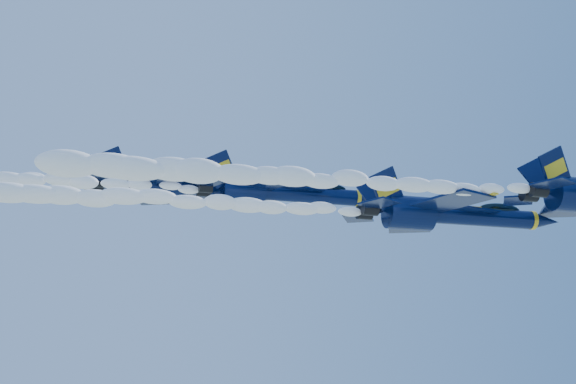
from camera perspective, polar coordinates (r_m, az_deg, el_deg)
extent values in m
ellipsoid|color=#071238|center=(70.73, 19.73, -0.19)|extent=(1.71, 2.96, 7.01)
cube|color=#071238|center=(75.33, 19.12, -1.11)|extent=(5.88, 6.97, 0.20)
cube|color=#071238|center=(68.95, 18.47, 1.56)|extent=(3.57, 1.13, 3.84)
cube|color=#071238|center=(70.80, 17.47, 1.03)|extent=(3.57, 1.13, 3.84)
cylinder|color=black|center=(68.07, 17.39, 0.14)|extent=(1.32, 1.21, 1.21)
cylinder|color=black|center=(69.24, 16.77, -0.17)|extent=(1.32, 1.21, 1.21)
ellipsoid|color=white|center=(60.85, 1.29, 1.02)|extent=(37.75, 2.14, 1.92)
cylinder|color=#071238|center=(73.51, 13.57, -1.74)|extent=(9.91, 1.65, 1.65)
ellipsoid|color=#071238|center=(70.53, 8.59, -1.47)|extent=(1.72, 2.97, 7.04)
cone|color=#071238|center=(76.69, 17.79, -2.00)|extent=(2.86, 1.65, 1.65)
cylinder|color=yellow|center=(76.00, 16.95, -1.95)|extent=(0.39, 1.72, 1.72)
ellipsoid|color=black|center=(74.59, 14.80, -1.20)|extent=(3.96, 1.29, 1.09)
cube|color=yellow|center=(74.51, 14.82, -1.45)|extent=(4.62, 1.10, 0.20)
cube|color=#071238|center=(67.49, 11.60, -0.63)|extent=(5.90, 6.99, 0.20)
cube|color=#071238|center=(75.23, 8.68, -2.32)|extent=(5.90, 6.99, 0.20)
cube|color=yellow|center=(68.20, 12.76, -0.62)|extent=(2.65, 5.51, 0.11)
cube|color=yellow|center=(75.87, 9.74, -2.30)|extent=(2.65, 5.51, 0.11)
cube|color=#071238|center=(69.03, 7.06, 0.25)|extent=(3.59, 1.13, 3.86)
cube|color=#071238|center=(71.10, 6.38, -0.25)|extent=(3.59, 1.13, 3.86)
cylinder|color=black|center=(68.47, 5.86, -1.18)|extent=(1.32, 1.21, 1.21)
cylinder|color=black|center=(69.77, 5.45, -1.47)|extent=(1.32, 1.21, 1.21)
cube|color=yellow|center=(72.24, 11.22, -0.94)|extent=(12.11, 0.39, 0.09)
ellipsoid|color=white|center=(65.07, -10.61, -0.44)|extent=(37.75, 2.15, 1.93)
cylinder|color=#071238|center=(77.96, 1.57, -0.21)|extent=(9.51, 1.58, 1.58)
ellipsoid|color=#071238|center=(76.42, -3.22, 0.09)|extent=(1.65, 2.85, 6.76)
cone|color=#071238|center=(79.84, 5.80, -0.51)|extent=(2.75, 1.58, 1.58)
cylinder|color=yellow|center=(79.42, 4.94, -0.45)|extent=(0.37, 1.65, 1.65)
ellipsoid|color=black|center=(78.68, 2.82, 0.25)|extent=(3.80, 1.24, 1.05)
cube|color=yellow|center=(78.60, 2.83, 0.03)|extent=(4.44, 1.06, 0.19)
cube|color=#071238|center=(72.86, -1.09, 0.90)|extent=(5.66, 6.71, 0.19)
cube|color=#071238|center=(80.79, -2.50, -0.76)|extent=(5.66, 6.71, 0.19)
cube|color=yellow|center=(73.24, 0.03, 0.89)|extent=(2.55, 5.29, 0.11)
cube|color=yellow|center=(81.13, -1.48, -0.76)|extent=(2.55, 5.29, 0.11)
cube|color=#071238|center=(75.43, -4.77, 1.63)|extent=(3.44, 1.09, 3.70)
cube|color=#071238|center=(77.52, -5.05, 1.15)|extent=(3.44, 1.09, 3.70)
cylinder|color=black|center=(75.14, -5.88, 0.38)|extent=(1.27, 1.16, 1.16)
cylinder|color=black|center=(76.45, -6.04, 0.10)|extent=(1.27, 1.16, 1.16)
cube|color=yellow|center=(77.39, -0.69, 0.53)|extent=(11.62, 0.37, 0.08)
cylinder|color=#071238|center=(80.38, -6.15, 0.18)|extent=(9.31, 1.55, 1.55)
ellipsoid|color=#071238|center=(79.72, -10.78, 0.46)|extent=(1.61, 2.79, 6.62)
cone|color=#071238|center=(81.43, -1.97, -0.11)|extent=(2.69, 1.55, 1.55)
cylinder|color=yellow|center=(81.18, -2.83, -0.06)|extent=(0.36, 1.61, 1.61)
ellipsoid|color=black|center=(80.85, -4.90, 0.62)|extent=(3.73, 1.21, 1.02)
cube|color=yellow|center=(80.77, -4.91, 0.41)|extent=(4.35, 1.03, 0.19)
cube|color=#071238|center=(75.91, -9.15, 1.25)|extent=(5.55, 6.58, 0.19)
cube|color=#071238|center=(83.84, -9.73, -0.35)|extent=(5.55, 6.58, 0.19)
cube|color=yellow|center=(76.08, -8.06, 1.24)|extent=(2.50, 5.18, 0.10)
cube|color=yellow|center=(83.99, -8.74, -0.35)|extent=(2.50, 5.18, 0.10)
cube|color=#071238|center=(79.04, -12.31, 1.91)|extent=(3.37, 1.07, 3.63)
cube|color=#071238|center=(81.12, -12.39, 1.46)|extent=(3.37, 1.07, 3.63)
cylinder|color=black|center=(78.93, -13.37, 0.74)|extent=(1.24, 1.14, 1.14)
cylinder|color=black|center=(80.23, -13.40, 0.48)|extent=(1.24, 1.14, 1.14)
cube|color=yellow|center=(80.23, -8.32, 0.88)|extent=(11.38, 0.36, 0.08)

